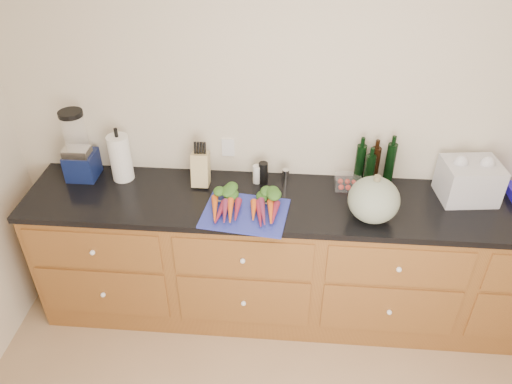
# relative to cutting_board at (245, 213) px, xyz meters

# --- Properties ---
(wall_back) EXTENTS (4.10, 0.05, 2.60)m
(wall_back) POSITION_rel_cutting_board_xyz_m (0.45, 0.48, 0.35)
(wall_back) COLOR beige
(wall_back) RESTS_ON ground
(cabinets) EXTENTS (3.60, 0.64, 0.90)m
(cabinets) POSITION_rel_cutting_board_xyz_m (0.45, 0.16, -0.50)
(cabinets) COLOR brown
(cabinets) RESTS_ON ground
(countertop) EXTENTS (3.64, 0.62, 0.04)m
(countertop) POSITION_rel_cutting_board_xyz_m (0.45, 0.16, -0.03)
(countertop) COLOR black
(countertop) RESTS_ON cabinets
(cutting_board) EXTENTS (0.52, 0.42, 0.01)m
(cutting_board) POSITION_rel_cutting_board_xyz_m (0.00, 0.00, 0.00)
(cutting_board) COLOR #252F9F
(cutting_board) RESTS_ON countertop
(carrots) EXTENTS (0.43, 0.32, 0.06)m
(carrots) POSITION_rel_cutting_board_xyz_m (-0.00, 0.05, 0.03)
(carrots) COLOR orange
(carrots) RESTS_ON cutting_board
(squash) EXTENTS (0.29, 0.29, 0.26)m
(squash) POSITION_rel_cutting_board_xyz_m (0.73, 0.02, 0.12)
(squash) COLOR slate
(squash) RESTS_ON countertop
(blender_appliance) EXTENTS (0.18, 0.18, 0.46)m
(blender_appliance) POSITION_rel_cutting_board_xyz_m (-1.08, 0.32, 0.20)
(blender_appliance) COLOR #0F1A48
(blender_appliance) RESTS_ON countertop
(paper_towel) EXTENTS (0.13, 0.13, 0.30)m
(paper_towel) POSITION_rel_cutting_board_xyz_m (-0.82, 0.32, 0.15)
(paper_towel) COLOR white
(paper_towel) RESTS_ON countertop
(knife_block) EXTENTS (0.11, 0.11, 0.21)m
(knife_block) POSITION_rel_cutting_board_xyz_m (-0.31, 0.30, 0.10)
(knife_block) COLOR tan
(knife_block) RESTS_ON countertop
(grinder_salt) EXTENTS (0.05, 0.05, 0.12)m
(grinder_salt) POSITION_rel_cutting_board_xyz_m (0.04, 0.34, 0.05)
(grinder_salt) COLOR silver
(grinder_salt) RESTS_ON countertop
(grinder_pepper) EXTENTS (0.06, 0.06, 0.15)m
(grinder_pepper) POSITION_rel_cutting_board_xyz_m (0.08, 0.34, 0.07)
(grinder_pepper) COLOR black
(grinder_pepper) RESTS_ON countertop
(canister_chrome) EXTENTS (0.05, 0.05, 0.10)m
(canister_chrome) POSITION_rel_cutting_board_xyz_m (0.22, 0.34, 0.05)
(canister_chrome) COLOR silver
(canister_chrome) RESTS_ON countertop
(tomato_box) EXTENTS (0.16, 0.13, 0.08)m
(tomato_box) POSITION_rel_cutting_board_xyz_m (0.62, 0.33, 0.03)
(tomato_box) COLOR white
(tomato_box) RESTS_ON countertop
(bottles) EXTENTS (0.24, 0.12, 0.29)m
(bottles) POSITION_rel_cutting_board_xyz_m (0.77, 0.37, 0.13)
(bottles) COLOR black
(bottles) RESTS_ON countertop
(grocery_bag) EXTENTS (0.35, 0.30, 0.24)m
(grocery_bag) POSITION_rel_cutting_board_xyz_m (1.32, 0.28, 0.11)
(grocery_bag) COLOR silver
(grocery_bag) RESTS_ON countertop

